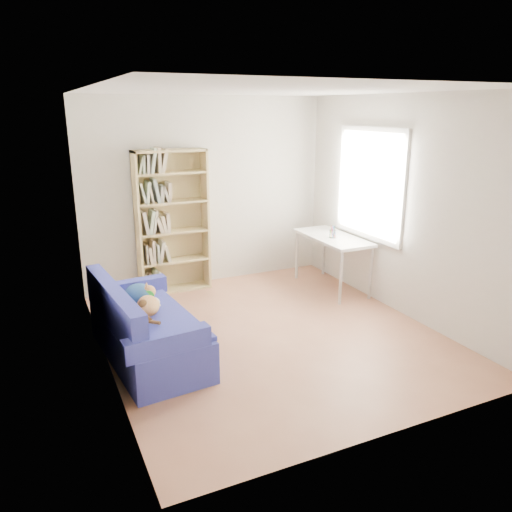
{
  "coord_description": "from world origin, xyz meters",
  "views": [
    {
      "loc": [
        -2.29,
        -4.58,
        2.43
      ],
      "look_at": [
        -0.05,
        0.25,
        0.85
      ],
      "focal_mm": 35.0,
      "sensor_mm": 36.0,
      "label": 1
    }
  ],
  "objects_px": {
    "sofa": "(144,329)",
    "desk": "(333,241)",
    "bookshelf": "(173,228)",
    "pen_cup": "(333,233)"
  },
  "relations": [
    {
      "from": "sofa",
      "to": "desk",
      "type": "relative_size",
      "value": 1.38
    },
    {
      "from": "bookshelf",
      "to": "pen_cup",
      "type": "bearing_deg",
      "value": -25.16
    },
    {
      "from": "bookshelf",
      "to": "pen_cup",
      "type": "relative_size",
      "value": 11.16
    },
    {
      "from": "sofa",
      "to": "bookshelf",
      "type": "bearing_deg",
      "value": 59.83
    },
    {
      "from": "sofa",
      "to": "pen_cup",
      "type": "relative_size",
      "value": 9.92
    },
    {
      "from": "pen_cup",
      "to": "sofa",
      "type": "bearing_deg",
      "value": -162.34
    },
    {
      "from": "bookshelf",
      "to": "desk",
      "type": "bearing_deg",
      "value": -23.2
    },
    {
      "from": "desk",
      "to": "pen_cup",
      "type": "bearing_deg",
      "value": -128.37
    },
    {
      "from": "pen_cup",
      "to": "desk",
      "type": "bearing_deg",
      "value": 51.63
    },
    {
      "from": "sofa",
      "to": "bookshelf",
      "type": "height_order",
      "value": "bookshelf"
    }
  ]
}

